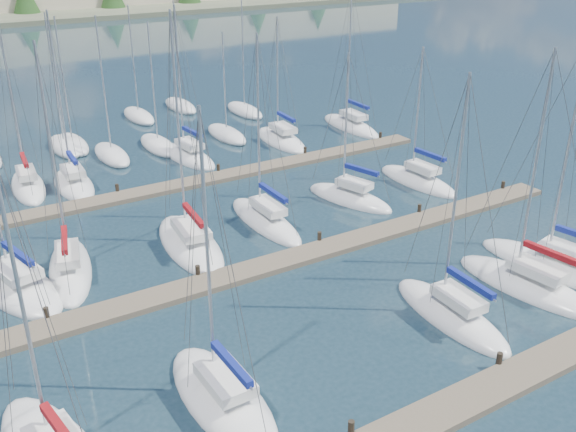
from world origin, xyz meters
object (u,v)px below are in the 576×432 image
sailboat_i (70,269)px  sailboat_c (222,397)px  sailboat_e (527,285)px  sailboat_p (188,156)px  sailboat_l (350,198)px  sailboat_n (28,186)px  sailboat_q (281,140)px  sailboat_h (16,286)px  sailboat_m (418,181)px  sailboat_f (560,268)px  sailboat_r (351,126)px  sailboat_k (265,221)px  sailboat_o (74,184)px  sailboat_d (451,315)px  sailboat_j (190,244)px

sailboat_i → sailboat_c: (2.57, -14.01, -0.01)m
sailboat_e → sailboat_c: sailboat_e is taller
sailboat_p → sailboat_l: 15.42m
sailboat_p → sailboat_e: bearing=-82.0°
sailboat_e → sailboat_n: bearing=116.5°
sailboat_l → sailboat_q: size_ratio=0.96×
sailboat_i → sailboat_q: bearing=45.5°
sailboat_h → sailboat_m: bearing=-13.3°
sailboat_p → sailboat_h: 21.75m
sailboat_p → sailboat_f: size_ratio=0.95×
sailboat_h → sailboat_i: 2.92m
sailboat_q → sailboat_l: bearing=-96.8°
sailboat_h → sailboat_e: 27.30m
sailboat_r → sailboat_k: bearing=-138.5°
sailboat_i → sailboat_l: 19.44m
sailboat_q → sailboat_n: (-21.58, 0.18, 0.03)m
sailboat_o → sailboat_f: bearing=-51.0°
sailboat_e → sailboat_d: bearing=171.2°
sailboat_r → sailboat_c: (-27.44, -28.29, -0.01)m
sailboat_f → sailboat_c: sailboat_f is taller
sailboat_i → sailboat_r: sailboat_r is taller
sailboat_m → sailboat_p: bearing=128.0°
sailboat_n → sailboat_k: (11.92, -14.35, -0.01)m
sailboat_f → sailboat_d: bearing=170.1°
sailboat_i → sailboat_k: 12.50m
sailboat_d → sailboat_r: sailboat_r is taller
sailboat_l → sailboat_o: size_ratio=0.83×
sailboat_q → sailboat_f: bearing=-83.1°
sailboat_o → sailboat_c: size_ratio=1.03×
sailboat_h → sailboat_p: bearing=27.9°
sailboat_m → sailboat_q: sailboat_q is taller
sailboat_d → sailboat_j: (-7.89, 13.88, -0.01)m
sailboat_c → sailboat_h: bearing=111.0°
sailboat_k → sailboat_c: bearing=-124.9°
sailboat_d → sailboat_p: bearing=96.0°
sailboat_c → sailboat_j: bearing=71.0°
sailboat_q → sailboat_k: bearing=-120.1°
sailboat_i → sailboat_k: (12.50, -0.10, -0.00)m
sailboat_d → sailboat_l: size_ratio=1.16×
sailboat_m → sailboat_c: 27.14m
sailboat_q → sailboat_m: bearing=-71.3°
sailboat_e → sailboat_c: 17.84m
sailboat_h → sailboat_q: bearing=15.8°
sailboat_d → sailboat_f: size_ratio=0.94×
sailboat_q → sailboat_o: bearing=-172.2°
sailboat_h → sailboat_k: (15.40, 0.21, 0.01)m
sailboat_h → sailboat_o: bearing=49.9°
sailboat_m → sailboat_e: 15.55m
sailboat_o → sailboat_i: bearing=-102.8°
sailboat_m → sailboat_n: size_ratio=0.79×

